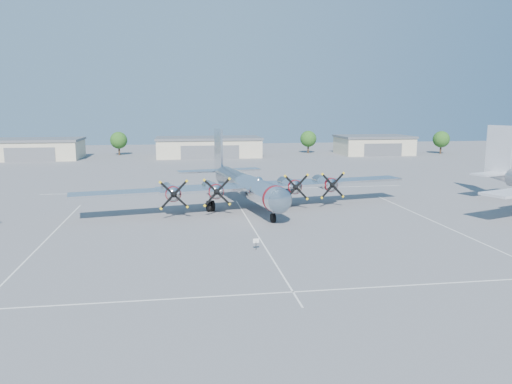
{
  "coord_description": "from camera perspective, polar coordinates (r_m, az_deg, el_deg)",
  "views": [
    {
      "loc": [
        -8.13,
        -56.51,
        13.62
      ],
      "look_at": [
        1.19,
        3.67,
        3.2
      ],
      "focal_mm": 35.0,
      "sensor_mm": 36.0,
      "label": 1
    }
  ],
  "objects": [
    {
      "name": "tree_far_east",
      "position": [
        156.59,
        20.41,
        5.66
      ],
      "size": [
        4.8,
        4.8,
        6.64
      ],
      "color": "#382619",
      "rests_on": "ground"
    },
    {
      "name": "main_bomber_b29",
      "position": [
        69.4,
        -1.31,
        -1.61
      ],
      "size": [
        50.91,
        39.39,
        10.14
      ],
      "primitive_type": null,
      "rotation": [
        0.0,
        0.0,
        0.19
      ],
      "color": "silver",
      "rests_on": "ground"
    },
    {
      "name": "parking_lines",
      "position": [
        57.01,
        -0.35,
        -4.11
      ],
      "size": [
        60.0,
        50.08,
        0.01
      ],
      "color": "silver",
      "rests_on": "ground"
    },
    {
      "name": "ground",
      "position": [
        58.69,
        -0.6,
        -3.71
      ],
      "size": [
        260.0,
        260.0,
        0.0
      ],
      "primitive_type": "plane",
      "color": "#58585B",
      "rests_on": "ground"
    },
    {
      "name": "tree_east",
      "position": [
        149.75,
        6.0,
        6.06
      ],
      "size": [
        4.8,
        4.8,
        6.64
      ],
      "color": "#382619",
      "rests_on": "ground"
    },
    {
      "name": "hangar_east",
      "position": [
        149.81,
        13.28,
        5.28
      ],
      "size": [
        20.6,
        14.6,
        5.4
      ],
      "color": "#B8AD92",
      "rests_on": "ground"
    },
    {
      "name": "hangar_west",
      "position": [
        143.71,
        -23.72,
        4.54
      ],
      "size": [
        22.6,
        14.6,
        5.4
      ],
      "color": "#B8AD92",
      "rests_on": "ground"
    },
    {
      "name": "hangar_center",
      "position": [
        139.14,
        -5.45,
        5.17
      ],
      "size": [
        28.6,
        14.6,
        5.4
      ],
      "color": "#B8AD92",
      "rests_on": "ground"
    },
    {
      "name": "info_placard",
      "position": [
        48.12,
        0.0,
        -5.73
      ],
      "size": [
        0.6,
        0.13,
        1.15
      ],
      "rotation": [
        0.0,
        0.0,
        0.14
      ],
      "color": "black",
      "rests_on": "ground"
    },
    {
      "name": "tree_west",
      "position": [
        147.77,
        -15.42,
        5.72
      ],
      "size": [
        4.8,
        4.8,
        6.64
      ],
      "color": "#382619",
      "rests_on": "ground"
    }
  ]
}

